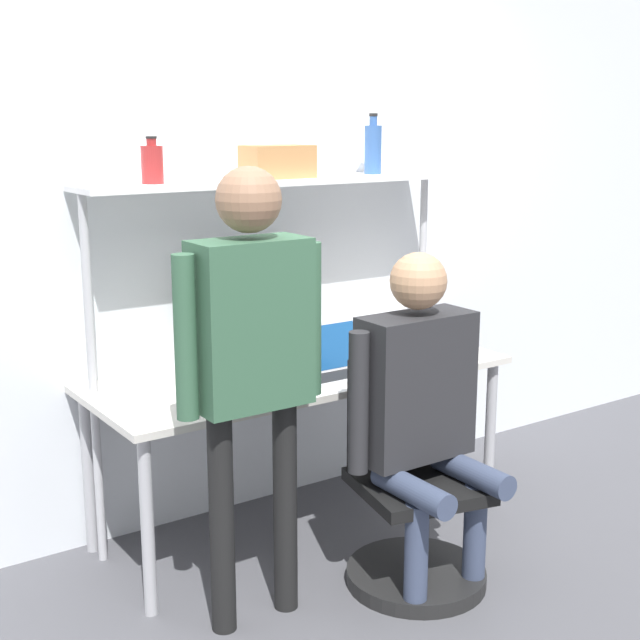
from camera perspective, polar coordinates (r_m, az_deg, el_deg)
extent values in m
plane|color=#4C4C51|center=(3.91, 2.02, -15.01)|extent=(12.00, 12.00, 0.00)
cube|color=silver|center=(4.14, -4.31, 6.20)|extent=(8.00, 0.06, 2.70)
cube|color=beige|center=(3.93, -1.24, -3.44)|extent=(1.87, 0.73, 0.03)
cylinder|color=#A5A5AA|center=(3.43, -10.98, -12.87)|extent=(0.05, 0.05, 0.71)
cylinder|color=#A5A5AA|center=(4.35, 10.83, -7.16)|extent=(0.05, 0.05, 0.71)
cylinder|color=#A5A5AA|center=(3.95, -14.60, -9.47)|extent=(0.05, 0.05, 0.71)
cylinder|color=#A5A5AA|center=(4.78, 5.61, -5.16)|extent=(0.05, 0.05, 0.71)
cube|color=white|center=(3.96, -2.95, 8.86)|extent=(1.78, 0.30, 0.02)
cylinder|color=#B2B2B7|center=(3.72, -14.33, -3.86)|extent=(0.04, 0.04, 1.57)
cylinder|color=#B2B2B7|center=(4.59, 6.47, -0.40)|extent=(0.04, 0.04, 1.57)
cylinder|color=black|center=(4.03, -4.13, -2.77)|extent=(0.21, 0.21, 0.01)
cylinder|color=black|center=(4.01, -4.15, -1.83)|extent=(0.06, 0.06, 0.12)
cube|color=black|center=(3.96, -4.25, 1.42)|extent=(0.61, 0.01, 0.36)
cube|color=silver|center=(3.96, -4.20, 1.40)|extent=(0.58, 0.02, 0.34)
cube|color=silver|center=(3.83, 1.13, -3.56)|extent=(0.35, 0.22, 0.01)
cube|color=black|center=(3.82, 1.28, -3.53)|extent=(0.29, 0.12, 0.00)
cube|color=silver|center=(3.87, 0.45, -1.70)|extent=(0.35, 0.07, 0.22)
cube|color=#194C8C|center=(3.86, 0.50, -1.74)|extent=(0.30, 0.06, 0.19)
cube|color=silver|center=(3.96, 4.46, -3.05)|extent=(0.07, 0.15, 0.01)
cube|color=black|center=(3.96, 4.46, -2.97)|extent=(0.06, 0.13, 0.00)
cylinder|color=black|center=(3.74, 6.16, -15.95)|extent=(0.56, 0.56, 0.06)
cylinder|color=#4C4C51|center=(3.65, 6.23, -13.26)|extent=(0.06, 0.06, 0.33)
cube|color=black|center=(3.57, 6.31, -10.51)|extent=(0.55, 0.55, 0.05)
cube|color=black|center=(3.66, 4.86, -5.72)|extent=(0.41, 0.13, 0.45)
cylinder|color=#38425B|center=(3.45, 6.17, -14.98)|extent=(0.09, 0.09, 0.44)
cylinder|color=#38425B|center=(3.63, 9.87, -13.60)|extent=(0.09, 0.09, 0.44)
cylinder|color=#38425B|center=(3.36, 5.94, -10.77)|extent=(0.10, 0.38, 0.10)
cylinder|color=#38425B|center=(3.54, 9.69, -9.58)|extent=(0.10, 0.38, 0.10)
cube|color=#262628|center=(3.45, 6.15, -4.26)|extent=(0.46, 0.20, 0.57)
cylinder|color=#262628|center=(3.29, 2.48, -5.33)|extent=(0.08, 0.08, 0.54)
cylinder|color=#262628|center=(3.64, 9.45, -3.74)|extent=(0.08, 0.08, 0.54)
sphere|color=tan|center=(3.36, 6.31, 2.50)|extent=(0.22, 0.22, 0.22)
cylinder|color=black|center=(3.27, -6.30, -12.81)|extent=(0.09, 0.09, 0.83)
cylinder|color=black|center=(3.39, -2.24, -11.77)|extent=(0.09, 0.09, 0.83)
cube|color=#33593F|center=(3.09, -4.45, -0.25)|extent=(0.41, 0.20, 0.59)
cylinder|color=#33593F|center=(2.98, -8.61, -1.14)|extent=(0.08, 0.08, 0.56)
cylinder|color=#33593F|center=(3.22, -0.59, 0.06)|extent=(0.08, 0.08, 0.56)
sphere|color=#8C664C|center=(3.02, -4.59, 7.68)|extent=(0.23, 0.23, 0.23)
cylinder|color=maroon|center=(3.69, -10.68, 9.73)|extent=(0.09, 0.09, 0.15)
cylinder|color=maroon|center=(3.68, -10.74, 11.12)|extent=(0.04, 0.04, 0.03)
cylinder|color=black|center=(3.68, -10.76, 11.41)|extent=(0.04, 0.04, 0.01)
cylinder|color=#335999|center=(4.26, 3.41, 10.81)|extent=(0.08, 0.08, 0.22)
cylinder|color=#335999|center=(4.26, 3.43, 12.61)|extent=(0.04, 0.04, 0.04)
cylinder|color=black|center=(4.26, 3.44, 12.98)|extent=(0.04, 0.04, 0.01)
cube|color=#B27A47|center=(3.96, -2.73, 10.08)|extent=(0.30, 0.17, 0.14)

